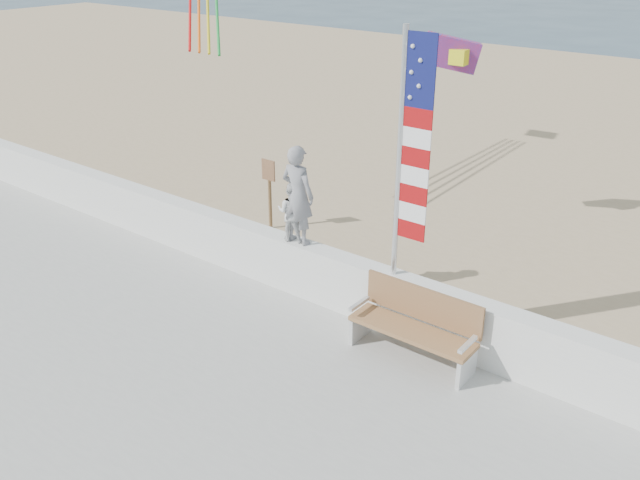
{
  "coord_description": "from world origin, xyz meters",
  "views": [
    {
      "loc": [
        5.89,
        -5.58,
        5.67
      ],
      "look_at": [
        0.2,
        1.8,
        1.35
      ],
      "focal_mm": 38.0,
      "sensor_mm": 36.0,
      "label": 1
    }
  ],
  "objects_px": {
    "adult": "(298,195)",
    "flag": "(408,149)",
    "child": "(292,212)",
    "bench": "(416,324)"
  },
  "relations": [
    {
      "from": "adult",
      "to": "flag",
      "type": "relative_size",
      "value": 0.46
    },
    {
      "from": "bench",
      "to": "flag",
      "type": "relative_size",
      "value": 0.51
    },
    {
      "from": "adult",
      "to": "bench",
      "type": "relative_size",
      "value": 0.89
    },
    {
      "from": "bench",
      "to": "flag",
      "type": "distance_m",
      "value": 2.41
    },
    {
      "from": "adult",
      "to": "flag",
      "type": "xyz_separation_m",
      "value": [
        1.92,
        -0.0,
        1.11
      ]
    },
    {
      "from": "flag",
      "to": "adult",
      "type": "bearing_deg",
      "value": 179.99
    },
    {
      "from": "adult",
      "to": "child",
      "type": "height_order",
      "value": "adult"
    },
    {
      "from": "flag",
      "to": "bench",
      "type": "bearing_deg",
      "value": -40.11
    },
    {
      "from": "adult",
      "to": "flag",
      "type": "distance_m",
      "value": 2.22
    },
    {
      "from": "bench",
      "to": "flag",
      "type": "xyz_separation_m",
      "value": [
        -0.54,
        0.45,
        2.3
      ]
    }
  ]
}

